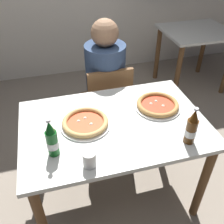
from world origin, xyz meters
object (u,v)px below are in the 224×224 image
(dining_table_main, at_px, (114,136))
(beer_bottle_left, at_px, (52,140))
(dining_table_background, at_px, (195,43))
(chair_behind_table, at_px, (107,102))
(pizza_margherita_near, at_px, (85,123))
(beer_bottle_center, at_px, (191,128))
(pizza_marinara_far, at_px, (158,105))
(diner_seated, at_px, (106,89))
(paper_cup, at_px, (89,159))

(dining_table_main, height_order, beer_bottle_left, beer_bottle_left)
(dining_table_background, height_order, beer_bottle_left, beer_bottle_left)
(chair_behind_table, bearing_deg, dining_table_main, 79.31)
(pizza_margherita_near, height_order, beer_bottle_center, beer_bottle_center)
(dining_table_main, relative_size, chair_behind_table, 1.41)
(pizza_marinara_far, bearing_deg, chair_behind_table, 113.33)
(diner_seated, bearing_deg, dining_table_main, -99.36)
(chair_behind_table, xyz_separation_m, pizza_marinara_far, (0.23, -0.53, 0.29))
(pizza_marinara_far, relative_size, beer_bottle_center, 1.28)
(chair_behind_table, bearing_deg, paper_cup, 69.65)
(pizza_marinara_far, relative_size, paper_cup, 3.34)
(beer_bottle_left, bearing_deg, pizza_marinara_far, 18.80)
(chair_behind_table, xyz_separation_m, paper_cup, (-0.33, -0.92, 0.32))
(diner_seated, relative_size, paper_cup, 12.73)
(chair_behind_table, xyz_separation_m, beer_bottle_center, (0.27, -0.89, 0.37))
(dining_table_main, relative_size, paper_cup, 12.63)
(dining_table_main, distance_m, diner_seated, 0.67)
(diner_seated, xyz_separation_m, beer_bottle_left, (-0.51, -0.83, 0.27))
(dining_table_background, xyz_separation_m, pizza_marinara_far, (-1.08, -1.30, 0.18))
(chair_behind_table, distance_m, beer_bottle_center, 1.01)
(pizza_margherita_near, height_order, paper_cup, paper_cup)
(pizza_margherita_near, height_order, beer_bottle_left, beer_bottle_left)
(pizza_marinara_far, height_order, beer_bottle_center, beer_bottle_center)
(dining_table_background, height_order, pizza_margherita_near, pizza_margherita_near)
(dining_table_background, bearing_deg, diner_seated, -151.17)
(chair_behind_table, distance_m, pizza_margherita_near, 0.72)
(chair_behind_table, height_order, pizza_marinara_far, chair_behind_table)
(beer_bottle_center, bearing_deg, dining_table_main, 143.17)
(chair_behind_table, relative_size, beer_bottle_center, 3.44)
(beer_bottle_center, bearing_deg, pizza_marinara_far, 96.52)
(diner_seated, distance_m, pizza_marinara_far, 0.65)
(dining_table_background, xyz_separation_m, pizza_margherita_near, (-1.60, -1.36, 0.18))
(dining_table_main, bearing_deg, beer_bottle_left, -156.71)
(diner_seated, height_order, beer_bottle_left, diner_seated)
(pizza_marinara_far, height_order, beer_bottle_left, beer_bottle_left)
(chair_behind_table, height_order, paper_cup, chair_behind_table)
(pizza_marinara_far, bearing_deg, dining_table_background, 50.35)
(dining_table_background, bearing_deg, paper_cup, -134.11)
(diner_seated, height_order, dining_table_background, diner_seated)
(beer_bottle_left, bearing_deg, dining_table_background, 40.53)
(pizza_marinara_far, height_order, paper_cup, paper_cup)
(beer_bottle_left, height_order, paper_cup, beer_bottle_left)
(dining_table_main, xyz_separation_m, pizza_marinara_far, (0.34, 0.08, 0.13))
(pizza_margherita_near, bearing_deg, pizza_marinara_far, 6.10)
(chair_behind_table, relative_size, pizza_marinara_far, 2.68)
(beer_bottle_left, xyz_separation_m, paper_cup, (0.18, -0.14, -0.06))
(pizza_marinara_far, relative_size, beer_bottle_left, 1.28)
(diner_seated, bearing_deg, beer_bottle_center, -73.99)
(dining_table_main, bearing_deg, dining_table_background, 44.26)
(dining_table_main, height_order, paper_cup, paper_cup)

